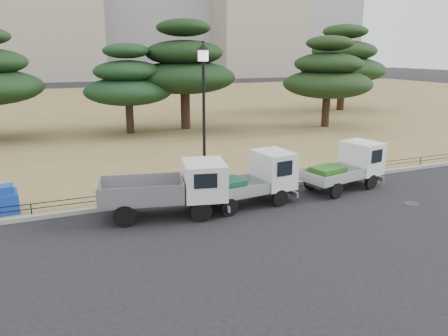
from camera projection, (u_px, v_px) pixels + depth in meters
name	position (u px, v px, depth m)	size (l,w,h in m)	color
ground	(246.00, 217.00, 15.48)	(220.00, 220.00, 0.00)	black
lawn	(113.00, 110.00, 42.76)	(120.00, 56.00, 0.15)	olive
curb	(218.00, 193.00, 17.78)	(120.00, 0.25, 0.16)	gray
truck_large	(171.00, 187.00, 15.38)	(4.64, 2.57, 1.91)	black
truck_kei_front	(253.00, 179.00, 16.59)	(3.84, 1.94, 1.96)	black
truck_kei_rear	(347.00, 166.00, 18.52)	(3.87, 2.23, 1.91)	black
street_lamp	(204.00, 94.00, 16.83)	(0.52, 0.52, 5.82)	black
pipe_fence	(217.00, 184.00, 17.82)	(38.00, 0.04, 0.40)	black
manhole	(411.00, 204.00, 16.81)	(0.60, 0.60, 0.01)	#2D2D30
pine_center_left	(128.00, 82.00, 29.51)	(5.95, 5.95, 6.05)	black
pine_center_right	(184.00, 66.00, 31.07)	(7.28, 7.28, 7.73)	black
pine_east_near	(328.00, 75.00, 32.15)	(6.57, 6.57, 6.64)	black
pine_east_far	(343.00, 61.00, 41.19)	(7.91, 7.91, 7.95)	black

